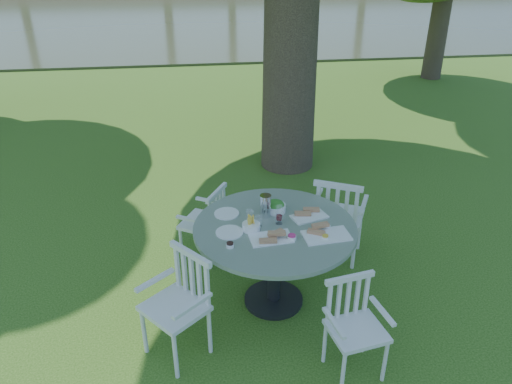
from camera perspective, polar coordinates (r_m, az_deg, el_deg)
ground at (r=5.26m, az=0.29°, el=-9.23°), size 140.00×140.00×0.00m
table at (r=4.51m, az=2.15°, el=-5.60°), size 1.45×1.45×0.84m
chair_ne at (r=5.22m, az=9.31°, el=-2.47°), size 0.64×0.63×0.97m
chair_nw at (r=5.24m, az=-5.39°, el=-3.06°), size 0.55×0.56×0.84m
chair_sw at (r=4.17m, az=-8.37°, el=-11.70°), size 0.63×0.63×0.92m
chair_se at (r=4.09m, az=10.95°, el=-13.98°), size 0.48×0.46×0.82m
tableware at (r=4.45m, az=1.88°, el=-3.09°), size 1.15×0.74×0.21m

